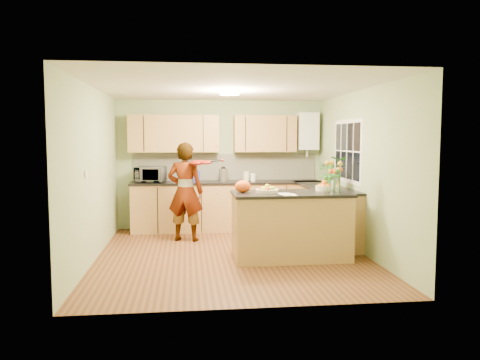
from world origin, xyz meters
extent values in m
plane|color=#542D18|center=(0.00, 0.00, 0.00)|extent=(4.50, 4.50, 0.00)
cube|color=silver|center=(0.00, 0.00, 2.50)|extent=(4.00, 4.50, 0.02)
cube|color=#95AC7B|center=(0.00, 2.25, 1.25)|extent=(4.00, 0.02, 2.50)
cube|color=#95AC7B|center=(0.00, -2.25, 1.25)|extent=(4.00, 0.02, 2.50)
cube|color=#95AC7B|center=(-2.00, 0.00, 1.25)|extent=(0.02, 4.50, 2.50)
cube|color=#95AC7B|center=(2.00, 0.00, 1.25)|extent=(0.02, 4.50, 2.50)
cube|color=#A78242|center=(0.10, 1.95, 0.45)|extent=(3.60, 0.60, 0.90)
cube|color=black|center=(0.10, 1.94, 0.92)|extent=(3.64, 0.62, 0.04)
cube|color=#A78242|center=(1.70, 0.85, 0.45)|extent=(0.60, 2.20, 0.90)
cube|color=black|center=(1.69, 0.85, 0.92)|extent=(0.62, 2.24, 0.04)
cube|color=silver|center=(0.10, 2.23, 1.20)|extent=(3.60, 0.02, 0.52)
cube|color=#A78242|center=(-0.90, 2.08, 1.85)|extent=(1.70, 0.34, 0.70)
cube|color=#A78242|center=(0.85, 2.08, 1.85)|extent=(1.20, 0.34, 0.70)
cube|color=white|center=(1.70, 2.09, 1.90)|extent=(0.40, 0.30, 0.72)
cylinder|color=#B2B2B7|center=(1.70, 2.09, 1.50)|extent=(0.06, 0.06, 0.20)
cube|color=white|center=(1.99, 0.60, 1.55)|extent=(0.01, 1.30, 1.05)
cube|color=black|center=(1.99, 0.60, 1.55)|extent=(0.01, 1.18, 0.92)
cube|color=white|center=(-1.99, -0.60, 1.30)|extent=(0.02, 0.09, 0.09)
cylinder|color=#FFEABF|center=(0.00, 0.30, 2.46)|extent=(0.30, 0.30, 0.06)
cylinder|color=white|center=(0.00, 0.30, 2.49)|extent=(0.10, 0.10, 0.02)
cube|color=#A78242|center=(0.84, -0.28, 0.47)|extent=(1.66, 0.83, 0.93)
cube|color=black|center=(0.84, -0.28, 0.96)|extent=(1.70, 0.87, 0.04)
cylinder|color=beige|center=(0.49, -0.28, 1.00)|extent=(0.33, 0.33, 0.05)
cylinder|color=beige|center=(1.39, -0.13, 1.01)|extent=(0.26, 0.26, 0.08)
cylinder|color=silver|center=(1.44, -0.46, 1.09)|extent=(0.12, 0.12, 0.23)
ellipsoid|color=#E55012|center=(0.14, -0.23, 1.06)|extent=(0.29, 0.26, 0.18)
cube|color=white|center=(0.74, -0.58, 0.98)|extent=(0.20, 0.27, 0.01)
imported|color=#D6AA83|center=(-0.69, 1.09, 0.85)|extent=(0.71, 0.56, 1.70)
imported|color=white|center=(-1.34, 1.95, 1.09)|extent=(0.60, 0.47, 0.29)
cube|color=#213397|center=(-0.57, 1.93, 1.05)|extent=(0.31, 0.27, 0.21)
cylinder|color=#B2B2B7|center=(0.03, 1.94, 1.06)|extent=(0.18, 0.18, 0.25)
sphere|color=black|center=(0.03, 1.94, 1.23)|extent=(0.09, 0.09, 0.09)
cylinder|color=beige|center=(0.48, 2.00, 1.03)|extent=(0.13, 0.13, 0.19)
cylinder|color=white|center=(0.60, 1.92, 1.02)|extent=(0.11, 0.11, 0.15)
imported|color=#327928|center=(1.70, 0.43, 1.21)|extent=(0.57, 0.52, 0.54)
camera|label=1|loc=(-0.67, -6.93, 1.76)|focal=35.00mm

